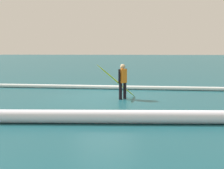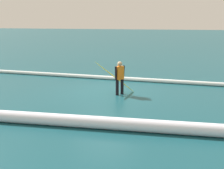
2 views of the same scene
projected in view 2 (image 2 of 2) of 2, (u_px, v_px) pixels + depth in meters
The scene contains 5 objects.
ground_plane at pixel (105, 92), 14.16m from camera, with size 184.24×184.24×0.00m, color #144750.
surfer at pixel (120, 76), 13.46m from camera, with size 0.37×0.52×1.51m.
surfboard at pixel (115, 77), 13.76m from camera, with size 1.75×1.19×1.53m.
wave_crest_foreground at pixel (99, 77), 17.22m from camera, with size 0.21×0.21×16.91m, color white.
wave_crest_midground at pixel (50, 119), 9.65m from camera, with size 0.40×0.40×15.35m, color white.
Camera 2 is at (-3.75, 13.26, 3.31)m, focal length 48.48 mm.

